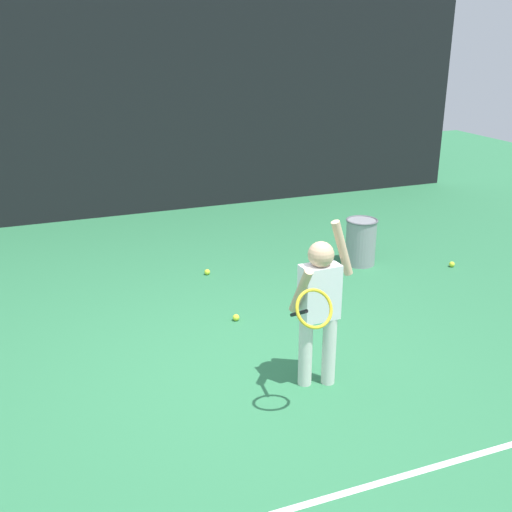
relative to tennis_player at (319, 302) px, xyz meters
The scene contains 10 objects.
ground_plane 0.93m from the tennis_player, 136.43° to the left, with size 20.00×20.00×0.00m, color #2D7247.
court_line_baseline 1.45m from the tennis_player, 109.38° to the right, with size 9.00×0.05×0.00m, color white.
back_fence_windscreen 5.49m from the tennis_player, 94.40° to the left, with size 11.19×0.08×3.22m, color black.
fence_post_2 5.72m from the tennis_player, 75.65° to the left, with size 0.09×0.09×3.37m, color slate.
fence_post_3 7.49m from the tennis_player, 47.40° to the left, with size 0.09×0.09×3.37m, color slate.
tennis_player is the anchor object (origin of this frame).
ball_hopper 2.85m from the tennis_player, 52.69° to the left, with size 0.38×0.38×0.56m.
tennis_ball_1 1.51m from the tennis_player, 99.17° to the left, with size 0.07×0.07×0.07m, color #CCE033.
tennis_ball_2 2.66m from the tennis_player, 92.74° to the left, with size 0.07×0.07×0.07m, color #CCE033.
tennis_ball_5 3.28m from the tennis_player, 33.00° to the left, with size 0.07×0.07×0.07m, color #CCE033.
Camera 1 is at (-1.60, -4.23, 2.69)m, focal length 43.36 mm.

